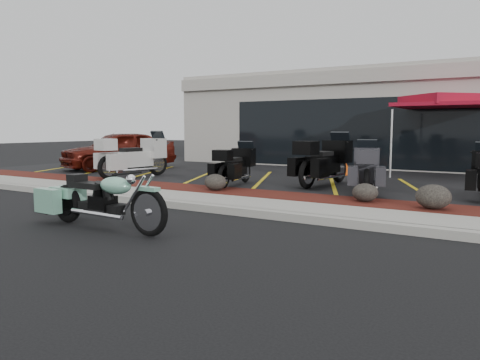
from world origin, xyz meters
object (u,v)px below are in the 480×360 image
Objects in this scene: hero_cruiser at (149,205)px; touring_white at (157,153)px; popup_canopy at (444,103)px; parked_car at (119,150)px; traffic_cone at (346,169)px.

hero_cruiser is 8.16m from touring_white.
popup_canopy is at bearing 78.80° from hero_cruiser.
touring_white is at bearing 1.16° from parked_car.
touring_white is 9.28m from popup_canopy.
touring_white reaches higher than hero_cruiser.
traffic_cone is (-0.03, 9.54, -0.16)m from hero_cruiser.
popup_canopy is at bearing -49.64° from touring_white.
hero_cruiser is 0.81× the size of popup_canopy.
popup_canopy is (7.95, 4.51, 1.61)m from touring_white.
parked_car reaches higher than hero_cruiser.
popup_canopy is (2.70, 10.75, 1.97)m from hero_cruiser.
parked_car is at bearing 80.28° from touring_white.
hero_cruiser is 7.21× the size of traffic_cone.
touring_white reaches higher than traffic_cone.
touring_white is 0.59× the size of parked_car.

